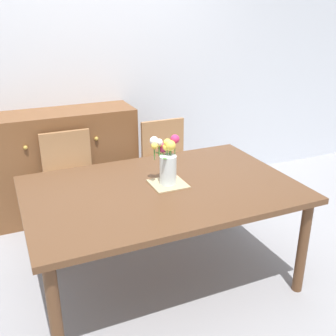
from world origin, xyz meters
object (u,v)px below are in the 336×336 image
(chair_right, at_px, (167,162))
(dresser, at_px, (61,164))
(flower_vase, at_px, (167,159))
(dining_table, at_px, (162,196))
(chair_left, at_px, (71,178))

(chair_right, height_order, dresser, dresser)
(flower_vase, bearing_deg, dresser, 112.03)
(dining_table, relative_size, chair_left, 2.02)
(chair_left, distance_m, flower_vase, 1.10)
(dining_table, height_order, dresser, dresser)
(dining_table, xyz_separation_m, chair_left, (-0.45, 0.93, -0.15))
(dining_table, bearing_deg, dresser, 109.35)
(chair_left, xyz_separation_m, dresser, (-0.02, 0.40, -0.02))
(chair_right, bearing_deg, flower_vase, 66.19)
(chair_left, bearing_deg, flower_vase, 119.55)
(chair_left, bearing_deg, dining_table, 115.82)
(chair_left, distance_m, dresser, 0.40)
(dresser, bearing_deg, chair_left, -87.58)
(flower_vase, bearing_deg, chair_right, 66.19)
(chair_left, xyz_separation_m, chair_right, (0.90, 0.00, 0.00))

